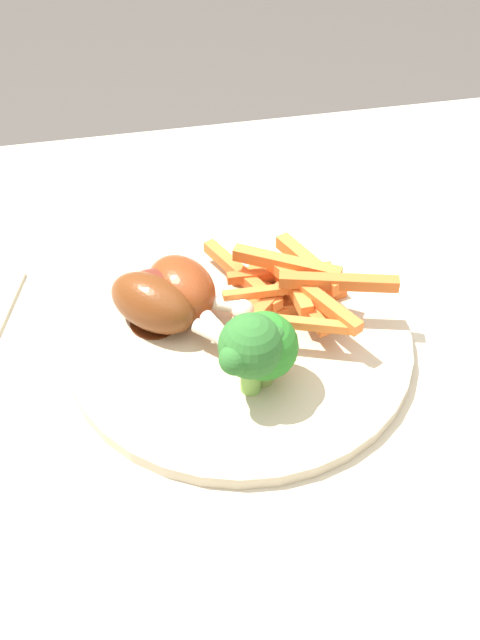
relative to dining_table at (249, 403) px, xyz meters
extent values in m
cube|color=beige|center=(0.00, 0.00, 0.09)|extent=(1.20, 0.69, 0.03)
cylinder|color=beige|center=(-0.01, -0.02, 0.11)|extent=(0.29, 0.29, 0.01)
cylinder|color=#87A54E|center=(-0.01, -0.07, 0.12)|extent=(0.02, 0.02, 0.02)
sphere|color=#2D8228|center=(-0.01, -0.07, 0.15)|extent=(0.05, 0.05, 0.05)
sphere|color=#2D8228|center=(-0.02, -0.08, 0.16)|extent=(0.02, 0.02, 0.02)
sphere|color=#2D8228|center=(-0.03, -0.08, 0.15)|extent=(0.02, 0.02, 0.02)
sphere|color=#2D8228|center=(0.00, -0.06, 0.15)|extent=(0.02, 0.02, 0.02)
sphere|color=#2D8228|center=(-0.02, -0.07, 0.15)|extent=(0.03, 0.03, 0.03)
cylinder|color=#83BD51|center=(-0.02, -0.08, 0.13)|extent=(0.02, 0.02, 0.03)
sphere|color=#2E6D2C|center=(-0.02, -0.08, 0.16)|extent=(0.05, 0.05, 0.05)
sphere|color=#2E6D2C|center=(0.00, -0.08, 0.17)|extent=(0.02, 0.02, 0.02)
sphere|color=#2E6D2C|center=(-0.01, -0.07, 0.16)|extent=(0.02, 0.02, 0.02)
sphere|color=#2E6D2C|center=(-0.03, -0.09, 0.16)|extent=(0.02, 0.02, 0.02)
sphere|color=#2E6D2C|center=(0.00, -0.08, 0.16)|extent=(0.02, 0.02, 0.02)
sphere|color=#2E6D2C|center=(-0.03, -0.09, 0.17)|extent=(0.02, 0.02, 0.02)
cube|color=orange|center=(0.04, 0.00, 0.12)|extent=(0.10, 0.03, 0.01)
cube|color=orange|center=(0.01, 0.00, 0.14)|extent=(0.07, 0.01, 0.01)
cube|color=orange|center=(0.02, 0.05, 0.12)|extent=(0.06, 0.02, 0.01)
cube|color=orange|center=(0.00, -0.02, 0.13)|extent=(0.07, 0.07, 0.01)
cube|color=orange|center=(0.05, -0.02, 0.15)|extent=(0.06, 0.10, 0.01)
cube|color=orange|center=(0.00, 0.04, 0.13)|extent=(0.05, 0.10, 0.01)
cube|color=orange|center=(0.01, 0.03, 0.12)|extent=(0.02, 0.10, 0.01)
cube|color=orange|center=(0.04, 0.02, 0.15)|extent=(0.09, 0.06, 0.01)
cube|color=orange|center=(0.04, 0.00, 0.12)|extent=(0.08, 0.02, 0.01)
cube|color=orange|center=(0.04, 0.00, 0.14)|extent=(0.04, 0.11, 0.01)
cube|color=orange|center=(0.03, 0.03, 0.13)|extent=(0.09, 0.01, 0.01)
cube|color=orange|center=(0.04, 0.00, 0.14)|extent=(0.02, 0.06, 0.01)
cube|color=orange|center=(0.03, -0.05, 0.14)|extent=(0.08, 0.03, 0.01)
cube|color=orange|center=(0.04, 0.00, 0.13)|extent=(0.07, 0.07, 0.01)
cube|color=orange|center=(0.03, 0.02, 0.12)|extent=(0.09, 0.05, 0.01)
cube|color=#CE6329|center=(0.04, 0.04, 0.12)|extent=(0.05, 0.06, 0.01)
cube|color=orange|center=(0.07, -0.01, 0.15)|extent=(0.10, 0.04, 0.01)
cube|color=orange|center=(0.06, 0.02, 0.15)|extent=(0.04, 0.08, 0.01)
cylinder|color=#4D1F0D|center=(-0.08, 0.01, 0.12)|extent=(0.04, 0.04, 0.00)
ellipsoid|color=brown|center=(-0.08, 0.01, 0.14)|extent=(0.09, 0.09, 0.05)
cylinder|color=beige|center=(-0.04, -0.03, 0.14)|extent=(0.03, 0.03, 0.01)
sphere|color=silver|center=(-0.03, -0.05, 0.14)|extent=(0.02, 0.02, 0.02)
cylinder|color=#61220E|center=(-0.06, 0.02, 0.12)|extent=(0.05, 0.05, 0.00)
ellipsoid|color=#8B3818|center=(-0.06, 0.02, 0.14)|extent=(0.08, 0.09, 0.05)
cylinder|color=beige|center=(-0.03, -0.03, 0.14)|extent=(0.02, 0.04, 0.01)
sphere|color=silver|center=(-0.03, -0.05, 0.14)|extent=(0.02, 0.02, 0.02)
cylinder|color=#4D1811|center=(-0.07, 0.02, 0.12)|extent=(0.04, 0.04, 0.00)
ellipsoid|color=maroon|center=(-0.07, 0.02, 0.14)|extent=(0.08, 0.07, 0.04)
cylinder|color=beige|center=(-0.03, 0.00, 0.13)|extent=(0.04, 0.03, 0.01)
sphere|color=silver|center=(-0.01, -0.01, 0.13)|extent=(0.02, 0.02, 0.02)
camera|label=1|loc=(-0.11, -0.50, 0.60)|focal=45.47mm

